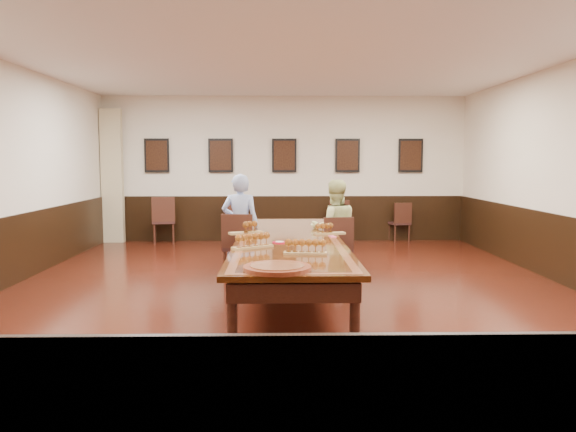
{
  "coord_description": "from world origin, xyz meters",
  "views": [
    {
      "loc": [
        -0.15,
        -7.49,
        1.8
      ],
      "look_at": [
        0.0,
        0.5,
        1.0
      ],
      "focal_mm": 35.0,
      "sensor_mm": 36.0,
      "label": 1
    }
  ],
  "objects_px": {
    "spare_chair_c": "(338,221)",
    "person_man": "(240,225)",
    "chair_woman": "(336,247)",
    "conference_table": "(289,248)",
    "spare_chair_d": "(399,222)",
    "person_woman": "(334,229)",
    "chair_man": "(239,245)",
    "spare_chair_a": "(164,220)",
    "spare_chair_b": "(235,220)",
    "carved_platter": "(277,268)"
  },
  "relations": [
    {
      "from": "chair_woman",
      "to": "conference_table",
      "type": "height_order",
      "value": "chair_woman"
    },
    {
      "from": "chair_woman",
      "to": "spare_chair_c",
      "type": "relative_size",
      "value": 1.03
    },
    {
      "from": "spare_chair_b",
      "to": "spare_chair_d",
      "type": "xyz_separation_m",
      "value": [
        3.66,
        0.0,
        -0.03
      ]
    },
    {
      "from": "spare_chair_d",
      "to": "person_man",
      "type": "height_order",
      "value": "person_man"
    },
    {
      "from": "chair_man",
      "to": "spare_chair_b",
      "type": "height_order",
      "value": "chair_man"
    },
    {
      "from": "spare_chair_d",
      "to": "spare_chair_a",
      "type": "bearing_deg",
      "value": -9.05
    },
    {
      "from": "person_man",
      "to": "chair_woman",
      "type": "bearing_deg",
      "value": 176.19
    },
    {
      "from": "chair_woman",
      "to": "spare_chair_a",
      "type": "xyz_separation_m",
      "value": [
        -3.34,
        3.69,
        0.03
      ]
    },
    {
      "from": "chair_woman",
      "to": "spare_chair_b",
      "type": "xyz_separation_m",
      "value": [
        -1.83,
        3.95,
        -0.01
      ]
    },
    {
      "from": "person_man",
      "to": "carved_platter",
      "type": "bearing_deg",
      "value": 105.27
    },
    {
      "from": "spare_chair_c",
      "to": "spare_chair_d",
      "type": "height_order",
      "value": "spare_chair_c"
    },
    {
      "from": "conference_table",
      "to": "spare_chair_a",
      "type": "bearing_deg",
      "value": 119.63
    },
    {
      "from": "chair_man",
      "to": "chair_woman",
      "type": "bearing_deg",
      "value": -179.68
    },
    {
      "from": "spare_chair_b",
      "to": "spare_chair_d",
      "type": "bearing_deg",
      "value": 171.4
    },
    {
      "from": "spare_chair_d",
      "to": "person_woman",
      "type": "bearing_deg",
      "value": 52.51
    },
    {
      "from": "chair_man",
      "to": "carved_platter",
      "type": "xyz_separation_m",
      "value": [
        0.58,
        -3.25,
        0.28
      ]
    },
    {
      "from": "chair_woman",
      "to": "person_man",
      "type": "bearing_deg",
      "value": -15.89
    },
    {
      "from": "conference_table",
      "to": "chair_man",
      "type": "bearing_deg",
      "value": 125.58
    },
    {
      "from": "spare_chair_c",
      "to": "person_man",
      "type": "distance_m",
      "value": 4.16
    },
    {
      "from": "chair_woman",
      "to": "spare_chair_b",
      "type": "height_order",
      "value": "chair_woman"
    },
    {
      "from": "spare_chair_d",
      "to": "carved_platter",
      "type": "xyz_separation_m",
      "value": [
        -2.71,
        -7.07,
        0.34
      ]
    },
    {
      "from": "spare_chair_b",
      "to": "person_woman",
      "type": "relative_size",
      "value": 0.62
    },
    {
      "from": "chair_man",
      "to": "conference_table",
      "type": "height_order",
      "value": "chair_man"
    },
    {
      "from": "spare_chair_a",
      "to": "spare_chair_b",
      "type": "relative_size",
      "value": 1.09
    },
    {
      "from": "chair_woman",
      "to": "spare_chair_d",
      "type": "distance_m",
      "value": 4.36
    },
    {
      "from": "carved_platter",
      "to": "conference_table",
      "type": "bearing_deg",
      "value": 86.05
    },
    {
      "from": "spare_chair_a",
      "to": "carved_platter",
      "type": "distance_m",
      "value": 7.23
    },
    {
      "from": "spare_chair_c",
      "to": "spare_chair_a",
      "type": "bearing_deg",
      "value": 0.78
    },
    {
      "from": "chair_man",
      "to": "carved_platter",
      "type": "height_order",
      "value": "chair_man"
    },
    {
      "from": "spare_chair_d",
      "to": "person_woman",
      "type": "xyz_separation_m",
      "value": [
        -1.84,
        -3.85,
        0.32
      ]
    },
    {
      "from": "spare_chair_a",
      "to": "spare_chair_c",
      "type": "relative_size",
      "value": 1.1
    },
    {
      "from": "spare_chair_b",
      "to": "spare_chair_c",
      "type": "bearing_deg",
      "value": 170.61
    },
    {
      "from": "person_woman",
      "to": "carved_platter",
      "type": "bearing_deg",
      "value": 68.34
    },
    {
      "from": "carved_platter",
      "to": "spare_chair_c",
      "type": "bearing_deg",
      "value": 79.25
    },
    {
      "from": "spare_chair_b",
      "to": "chair_woman",
      "type": "bearing_deg",
      "value": 106.22
    },
    {
      "from": "spare_chair_d",
      "to": "carved_platter",
      "type": "height_order",
      "value": "spare_chair_d"
    },
    {
      "from": "chair_man",
      "to": "person_man",
      "type": "distance_m",
      "value": 0.32
    },
    {
      "from": "carved_platter",
      "to": "chair_woman",
      "type": "bearing_deg",
      "value": 74.17
    },
    {
      "from": "person_woman",
      "to": "spare_chair_a",
      "type": "bearing_deg",
      "value": -53.68
    },
    {
      "from": "carved_platter",
      "to": "chair_man",
      "type": "bearing_deg",
      "value": 100.16
    },
    {
      "from": "spare_chair_c",
      "to": "person_man",
      "type": "height_order",
      "value": "person_man"
    },
    {
      "from": "spare_chair_c",
      "to": "person_woman",
      "type": "distance_m",
      "value": 3.86
    },
    {
      "from": "chair_man",
      "to": "conference_table",
      "type": "distance_m",
      "value": 1.27
    },
    {
      "from": "spare_chair_a",
      "to": "spare_chair_b",
      "type": "xyz_separation_m",
      "value": [
        1.5,
        0.26,
        -0.04
      ]
    },
    {
      "from": "person_woman",
      "to": "chair_man",
      "type": "bearing_deg",
      "value": -7.82
    },
    {
      "from": "conference_table",
      "to": "spare_chair_d",
      "type": "bearing_deg",
      "value": 62.22
    },
    {
      "from": "spare_chair_a",
      "to": "spare_chair_c",
      "type": "xyz_separation_m",
      "value": [
        3.79,
        0.23,
        -0.05
      ]
    },
    {
      "from": "chair_man",
      "to": "carved_platter",
      "type": "bearing_deg",
      "value": 105.75
    },
    {
      "from": "spare_chair_b",
      "to": "carved_platter",
      "type": "xyz_separation_m",
      "value": [
        0.95,
        -7.07,
        0.31
      ]
    },
    {
      "from": "spare_chair_d",
      "to": "person_woman",
      "type": "height_order",
      "value": "person_woman"
    }
  ]
}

